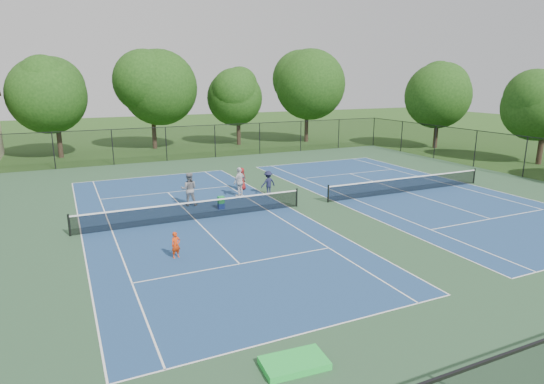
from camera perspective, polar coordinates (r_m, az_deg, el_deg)
name	(u,v)px	position (r m, az deg, el deg)	size (l,w,h in m)	color
ground	(312,204)	(26.51, 5.10, -1.57)	(140.00, 140.00, 0.00)	#234716
court_pad	(312,204)	(26.51, 5.10, -1.56)	(36.00, 36.00, 0.01)	#2D5134
tennis_court_left	(195,218)	(23.87, -9.62, -3.24)	(12.00, 23.83, 1.07)	navy
tennis_court_right	(407,191)	(30.52, 16.56, 0.16)	(12.00, 23.83, 1.07)	navy
perimeter_fence	(313,178)	(26.13, 5.18, 1.81)	(36.08, 36.08, 3.02)	black
tree_back_a	(54,91)	(46.06, -25.70, 11.36)	(6.80, 6.80, 9.15)	#2D2116
tree_back_b	(151,84)	(48.87, -14.93, 12.98)	(7.60, 7.60, 10.03)	#2D2116
tree_back_c	(238,94)	(50.36, -4.30, 12.14)	(6.00, 6.00, 8.40)	#2D2116
tree_back_d	(307,81)	(52.83, 4.44, 13.69)	(7.80, 7.80, 10.37)	#2D2116
tree_side_e	(439,92)	(50.89, 20.28, 11.73)	(6.60, 6.60, 8.87)	#2D2116
child_player	(176,245)	(18.95, -11.98, -6.52)	(0.40, 0.26, 1.10)	red
instructor	(189,189)	(26.41, -10.37, 0.35)	(0.94, 0.73, 1.93)	gray
bystander_a	(240,182)	(28.08, -4.08, 1.27)	(1.08, 0.45, 1.84)	silver
bystander_b	(268,183)	(28.46, -0.48, 1.16)	(0.99, 0.57, 1.53)	#1A1C39
bystander_c	(241,179)	(29.75, -3.86, 1.65)	(0.73, 0.47, 1.49)	maroon
ball_crate	(221,206)	(25.65, -6.40, -1.76)	(0.35, 0.28, 0.33)	navy
ball_hopper	(221,200)	(25.55, -6.42, -0.98)	(0.33, 0.26, 0.39)	green
green_tarp	(294,363)	(12.32, 2.81, -20.65)	(1.66, 0.96, 0.18)	green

